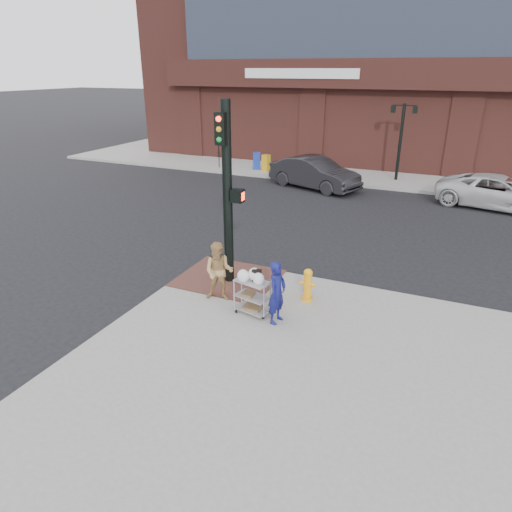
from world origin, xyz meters
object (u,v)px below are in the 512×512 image
at_px(lamp_post, 401,134).
at_px(traffic_signal_pole, 228,190).
at_px(sedan_dark, 314,173).
at_px(utility_cart, 252,293).
at_px(fire_hydrant, 308,284).
at_px(woman_blue, 277,293).
at_px(pedestrian_tan, 219,272).
at_px(minivan_white, 499,192).

xyz_separation_m(lamp_post, traffic_signal_pole, (-2.48, -15.23, 0.21)).
height_order(sedan_dark, utility_cart, sedan_dark).
bearing_deg(sedan_dark, fire_hydrant, -143.21).
bearing_deg(traffic_signal_pole, sedan_dark, 95.90).
bearing_deg(fire_hydrant, woman_blue, -103.89).
distance_m(woman_blue, pedestrian_tan, 1.88).
bearing_deg(pedestrian_tan, sedan_dark, 81.44).
relative_size(lamp_post, sedan_dark, 0.81).
relative_size(traffic_signal_pole, pedestrian_tan, 3.13).
bearing_deg(lamp_post, utility_cart, -93.79).
relative_size(sedan_dark, fire_hydrant, 5.40).
xyz_separation_m(woman_blue, utility_cart, (-0.71, 0.15, -0.24)).
distance_m(lamp_post, traffic_signal_pole, 15.43).
distance_m(minivan_white, fire_hydrant, 13.18).
height_order(traffic_signal_pole, pedestrian_tan, traffic_signal_pole).
distance_m(woman_blue, minivan_white, 14.55).
distance_m(woman_blue, fire_hydrant, 1.42).
height_order(traffic_signal_pole, minivan_white, traffic_signal_pole).
height_order(sedan_dark, fire_hydrant, sedan_dark).
xyz_separation_m(lamp_post, minivan_white, (4.87, -3.25, -1.90)).
distance_m(lamp_post, minivan_white, 6.16).
distance_m(minivan_white, utility_cart, 14.69).
height_order(traffic_signal_pole, fire_hydrant, traffic_signal_pole).
bearing_deg(pedestrian_tan, woman_blue, -29.59).
distance_m(traffic_signal_pole, fire_hydrant, 3.29).
relative_size(woman_blue, pedestrian_tan, 0.98).
xyz_separation_m(utility_cart, fire_hydrant, (1.05, 1.19, -0.08)).
xyz_separation_m(traffic_signal_pole, minivan_white, (7.35, 11.98, -2.11)).
height_order(pedestrian_tan, minivan_white, pedestrian_tan).
xyz_separation_m(lamp_post, pedestrian_tan, (-2.21, -16.34, -1.67)).
distance_m(traffic_signal_pole, minivan_white, 14.21).
xyz_separation_m(sedan_dark, utility_cart, (2.62, -13.52, -0.12)).
xyz_separation_m(sedan_dark, fire_hydrant, (3.67, -12.33, -0.19)).
xyz_separation_m(lamp_post, utility_cart, (-1.10, -16.66, -1.93)).
xyz_separation_m(pedestrian_tan, sedan_dark, (-1.52, 13.20, -0.14)).
height_order(pedestrian_tan, sedan_dark, pedestrian_tan).
relative_size(lamp_post, utility_cart, 3.36).
xyz_separation_m(traffic_signal_pole, sedan_dark, (-1.25, 12.09, -2.02)).
bearing_deg(lamp_post, fire_hydrant, -90.22).
xyz_separation_m(sedan_dark, minivan_white, (8.60, -0.11, -0.09)).
distance_m(lamp_post, utility_cart, 16.81).
bearing_deg(pedestrian_tan, utility_cart, -31.21).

